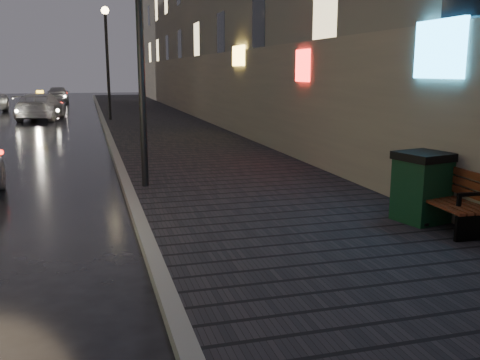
% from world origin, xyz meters
% --- Properties ---
extents(ground, '(120.00, 120.00, 0.00)m').
position_xyz_m(ground, '(0.00, 0.00, 0.00)').
color(ground, black).
rests_on(ground, ground).
extents(sidewalk, '(4.60, 58.00, 0.15)m').
position_xyz_m(sidewalk, '(3.90, 21.00, 0.07)').
color(sidewalk, black).
rests_on(sidewalk, ground).
extents(curb, '(0.20, 58.00, 0.15)m').
position_xyz_m(curb, '(1.50, 21.00, 0.07)').
color(curb, slate).
rests_on(curb, ground).
extents(lamp_near, '(0.36, 0.36, 5.28)m').
position_xyz_m(lamp_near, '(1.85, 6.00, 3.49)').
color(lamp_near, black).
rests_on(lamp_near, sidewalk).
extents(lamp_far, '(0.36, 0.36, 5.28)m').
position_xyz_m(lamp_far, '(1.85, 22.00, 3.49)').
color(lamp_far, black).
rests_on(lamp_far, sidewalk).
extents(bench, '(0.70, 1.79, 0.90)m').
position_xyz_m(bench, '(5.92, 1.84, 0.60)').
color(bench, black).
rests_on(bench, sidewalk).
extents(trash_bin, '(0.86, 0.86, 1.09)m').
position_xyz_m(trash_bin, '(5.72, 2.17, 0.70)').
color(trash_bin, black).
rests_on(trash_bin, sidewalk).
extents(taxi_mid, '(2.53, 4.89, 1.35)m').
position_xyz_m(taxi_mid, '(-1.50, 24.64, 0.68)').
color(taxi_mid, white).
rests_on(taxi_mid, ground).
extents(car_far, '(1.74, 4.02, 1.35)m').
position_xyz_m(car_far, '(-1.32, 39.29, 0.67)').
color(car_far, '#A2A2AA').
rests_on(car_far, ground).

